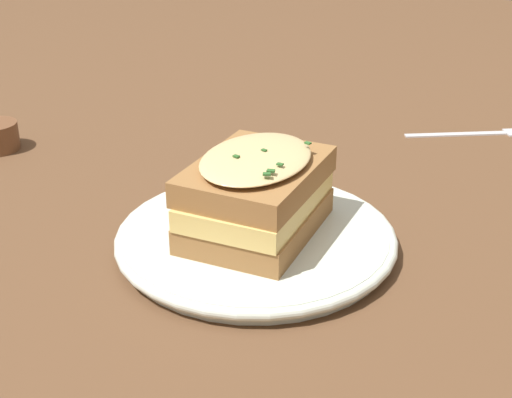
% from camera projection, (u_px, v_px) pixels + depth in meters
% --- Properties ---
extents(ground_plane, '(2.40, 2.40, 0.00)m').
position_uv_depth(ground_plane, '(292.00, 249.00, 0.59)').
color(ground_plane, brown).
extents(dinner_plate, '(0.23, 0.23, 0.02)m').
position_uv_depth(dinner_plate, '(256.00, 238.00, 0.58)').
color(dinner_plate, silver).
rests_on(dinner_plate, ground_plane).
extents(sandwich, '(0.13, 0.10, 0.07)m').
position_uv_depth(sandwich, '(256.00, 194.00, 0.57)').
color(sandwich, olive).
rests_on(sandwich, dinner_plate).
extents(fork, '(0.12, 0.17, 0.00)m').
position_uv_depth(fork, '(506.00, 132.00, 0.82)').
color(fork, silver).
rests_on(fork, ground_plane).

